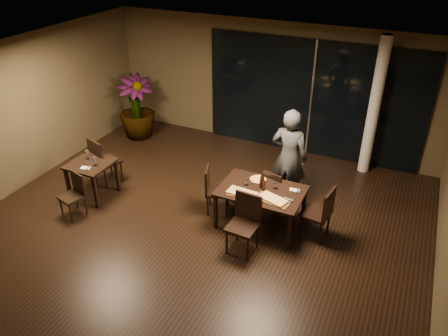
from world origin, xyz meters
TOP-DOWN VIEW (x-y plane):
  - ground at (0.00, 0.00)m, footprint 8.00×8.00m
  - wall_back at (0.00, 4.05)m, footprint 8.00×0.10m
  - wall_left at (-4.05, 0.00)m, footprint 0.10×8.00m
  - ceiling at (0.00, 0.00)m, footprint 8.00×8.00m
  - window_panel at (1.00, 3.96)m, footprint 5.00×0.06m
  - column at (2.40, 3.65)m, footprint 0.24×0.24m
  - main_table at (1.00, 0.80)m, footprint 1.50×1.00m
  - side_table at (-2.40, 0.30)m, footprint 0.80×0.80m
  - chair_main_far at (1.08, 1.33)m, footprint 0.50×0.50m
  - chair_main_near at (0.99, 0.08)m, footprint 0.50×0.50m
  - chair_main_left at (0.04, 0.83)m, footprint 0.56×0.56m
  - chair_main_right at (2.07, 0.88)m, footprint 0.53×0.53m
  - chair_side_far at (-2.49, 0.75)m, footprint 0.62×0.62m
  - chair_side_near at (-2.29, -0.34)m, footprint 0.49×0.49m
  - diner at (1.19, 1.76)m, footprint 0.68×0.47m
  - potted_plant at (-3.17, 3.00)m, footprint 1.22×1.22m
  - pizza_board_left at (0.75, 0.53)m, footprint 0.56×0.34m
  - pizza_board_right at (1.30, 0.58)m, footprint 0.66×0.41m
  - oblong_pizza_left at (0.75, 0.53)m, footprint 0.53×0.28m
  - oblong_pizza_right at (1.30, 0.58)m, footprint 0.52×0.36m
  - round_pizza at (0.82, 1.09)m, footprint 0.29×0.29m
  - bottle_a at (0.97, 0.88)m, footprint 0.07×0.07m
  - bottle_b at (1.05, 0.78)m, footprint 0.06×0.06m
  - bottle_c at (0.98, 0.87)m, footprint 0.07×0.07m
  - tumbler_left at (0.70, 0.84)m, footprint 0.08×0.08m
  - tumbler_right at (1.20, 0.95)m, footprint 0.08×0.08m
  - napkin_near at (1.53, 0.66)m, footprint 0.20×0.13m
  - napkin_far at (1.54, 1.03)m, footprint 0.19×0.11m
  - wine_glass_a at (-2.55, 0.41)m, footprint 0.09×0.09m
  - wine_glass_b at (-2.25, 0.26)m, footprint 0.08×0.08m
  - side_napkin at (-2.34, 0.09)m, footprint 0.20×0.15m

SIDE VIEW (x-z plane):
  - ground at x=0.00m, z-range 0.00..0.00m
  - chair_side_near at x=-2.29m, z-range 0.05..0.90m
  - chair_main_far at x=1.08m, z-range 0.05..0.92m
  - chair_main_left at x=0.04m, z-range 0.05..0.99m
  - chair_main_right at x=2.07m, z-range 0.06..1.06m
  - chair_main_near at x=0.99m, z-range 0.06..1.09m
  - chair_side_far at x=-2.49m, z-range 0.06..1.12m
  - side_table at x=-2.40m, z-range 0.25..1.00m
  - main_table at x=1.00m, z-range 0.30..1.05m
  - pizza_board_left at x=0.75m, z-range 0.75..0.76m
  - pizza_board_right at x=1.30m, z-range 0.75..0.76m
  - round_pizza at x=0.82m, z-range 0.75..0.76m
  - napkin_near at x=1.53m, z-range 0.75..0.76m
  - napkin_far at x=1.54m, z-range 0.75..0.76m
  - side_napkin at x=-2.34m, z-range 0.75..0.76m
  - oblong_pizza_left at x=0.75m, z-range 0.77..0.78m
  - oblong_pizza_right at x=1.30m, z-range 0.77..0.78m
  - potted_plant at x=-3.17m, z-range 0.00..1.59m
  - tumbler_left at x=0.70m, z-range 0.75..0.84m
  - tumbler_right at x=1.20m, z-range 0.75..0.84m
  - wine_glass_b at x=-2.25m, z-range 0.75..0.93m
  - wine_glass_a at x=-2.55m, z-range 0.75..0.95m
  - bottle_b at x=1.05m, z-range 0.75..1.03m
  - bottle_a at x=0.97m, z-range 0.75..1.05m
  - bottle_c at x=0.98m, z-range 0.75..1.07m
  - diner at x=1.19m, z-range 0.00..1.96m
  - window_panel at x=1.00m, z-range 0.00..2.70m
  - wall_back at x=0.00m, z-range 0.00..3.00m
  - wall_left at x=-4.05m, z-range 0.00..3.00m
  - column at x=2.40m, z-range 0.00..3.00m
  - ceiling at x=0.00m, z-range 3.00..3.04m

